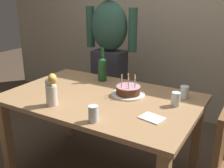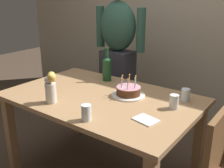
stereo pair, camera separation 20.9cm
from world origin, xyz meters
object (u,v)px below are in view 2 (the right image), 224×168
at_px(water_glass_near, 174,102).
at_px(water_glass_far, 185,95).
at_px(birthday_cake, 128,92).
at_px(person_man_bearded, 118,55).
at_px(napkin_stack, 146,120).
at_px(flower_vase, 51,87).
at_px(water_glass_side, 86,113).
at_px(wine_bottle, 107,68).

height_order(water_glass_near, water_glass_far, water_glass_near).
relative_size(birthday_cake, person_man_bearded, 0.16).
xyz_separation_m(napkin_stack, flower_vase, (-0.71, -0.16, 0.12)).
distance_m(water_glass_side, person_man_bearded, 1.31).
height_order(water_glass_side, person_man_bearded, person_man_bearded).
xyz_separation_m(water_glass_near, water_glass_side, (-0.37, -0.51, 0.00)).
relative_size(water_glass_far, person_man_bearded, 0.06).
xyz_separation_m(wine_bottle, flower_vase, (-0.01, -0.66, 0.00)).
height_order(birthday_cake, water_glass_far, birthday_cake).
xyz_separation_m(birthday_cake, flower_vase, (-0.39, -0.45, 0.09)).
relative_size(birthday_cake, water_glass_near, 2.62).
height_order(water_glass_side, flower_vase, flower_vase).
relative_size(flower_vase, person_man_bearded, 0.14).
xyz_separation_m(birthday_cake, water_glass_near, (0.39, -0.01, 0.02)).
height_order(water_glass_far, water_glass_side, water_glass_side).
xyz_separation_m(water_glass_far, person_man_bearded, (-0.97, 0.48, 0.09)).
bearing_deg(napkin_stack, person_man_bearded, 133.35).
bearing_deg(water_glass_side, wine_bottle, 118.36).
distance_m(birthday_cake, napkin_stack, 0.44).
bearing_deg(napkin_stack, flower_vase, -167.36).
xyz_separation_m(birthday_cake, water_glass_far, (0.40, 0.17, 0.01)).
relative_size(birthday_cake, wine_bottle, 0.87).
relative_size(water_glass_near, person_man_bearded, 0.06).
xyz_separation_m(wine_bottle, napkin_stack, (0.70, -0.50, -0.12)).
bearing_deg(water_glass_side, flower_vase, 170.74).
xyz_separation_m(wine_bottle, person_man_bearded, (-0.19, 0.44, 0.01)).
bearing_deg(birthday_cake, flower_vase, -130.54).
height_order(birthday_cake, water_glass_side, birthday_cake).
bearing_deg(wine_bottle, water_glass_side, -61.64).
height_order(water_glass_near, person_man_bearded, person_man_bearded).
relative_size(water_glass_near, napkin_stack, 0.67).
bearing_deg(person_man_bearded, water_glass_near, 145.19).
bearing_deg(flower_vase, person_man_bearded, 99.29).
height_order(water_glass_near, flower_vase, flower_vase).
bearing_deg(napkin_stack, water_glass_side, -143.81).
bearing_deg(water_glass_side, person_man_bearded, 116.52).
bearing_deg(flower_vase, wine_bottle, 89.03).
distance_m(water_glass_near, person_man_bearded, 1.17).
distance_m(birthday_cake, flower_vase, 0.60).
bearing_deg(birthday_cake, water_glass_side, -88.03).
distance_m(wine_bottle, napkin_stack, 0.87).
distance_m(water_glass_near, flower_vase, 0.90).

